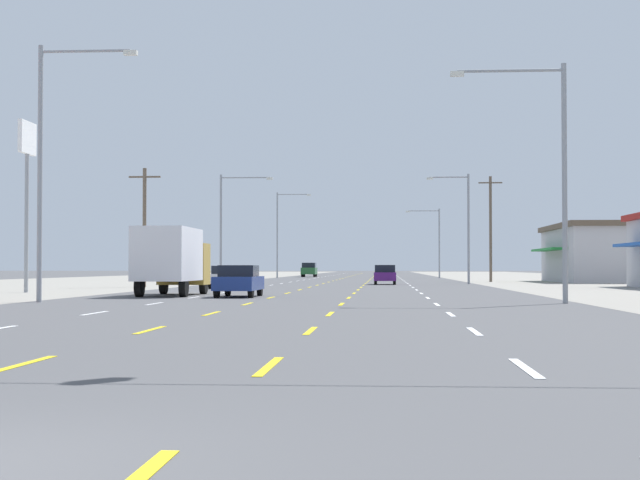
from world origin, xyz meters
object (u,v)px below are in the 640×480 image
object	(u,v)px
streetlight_left_row_2	(281,229)
streetlight_right_row_2	(435,237)
hatchback_inner_right_midfar	(385,275)
sedan_far_left_mid	(227,277)
suv_far_left_farther	(309,270)
pole_sign_left_row_1	(27,162)
sedan_inner_right_far	(384,272)
box_truck_far_left_near	(172,258)
streetlight_left_row_0	(49,154)
streetlight_right_row_1	(464,221)
sedan_inner_left_nearest	(239,280)
streetlight_left_row_1	(227,220)
streetlight_right_row_0	(552,162)

from	to	relation	value
streetlight_left_row_2	streetlight_right_row_2	size ratio (longest dim) A/B	1.25
hatchback_inner_right_midfar	streetlight_left_row_2	size ratio (longest dim) A/B	0.36
sedan_far_left_mid	suv_far_left_farther	bearing A→B (deg)	90.27
pole_sign_left_row_1	hatchback_inner_right_midfar	bearing A→B (deg)	52.96
sedan_inner_right_far	streetlight_left_row_2	distance (m)	14.61
box_truck_far_left_near	hatchback_inner_right_midfar	xyz separation A→B (m)	(10.25, 30.75, -1.05)
sedan_inner_right_far	suv_far_left_farther	size ratio (longest dim) A/B	0.92
hatchback_inner_right_midfar	streetlight_left_row_2	bearing A→B (deg)	106.34
box_truck_far_left_near	sedan_inner_right_far	size ratio (longest dim) A/B	1.60
streetlight_left_row_0	streetlight_right_row_1	distance (m)	46.54
sedan_inner_left_nearest	streetlight_left_row_0	world-z (taller)	streetlight_left_row_0
sedan_inner_left_nearest	box_truck_far_left_near	bearing A→B (deg)	154.92
sedan_inner_right_far	streetlight_left_row_0	distance (m)	89.23
suv_far_left_farther	streetlight_right_row_1	distance (m)	58.38
hatchback_inner_right_midfar	streetlight_left_row_0	xyz separation A→B (m)	(-13.15, -39.73, 5.03)
hatchback_inner_right_midfar	streetlight_right_row_1	bearing A→B (deg)	21.14
pole_sign_left_row_1	suv_far_left_farther	bearing A→B (deg)	84.00
streetlight_left_row_1	pole_sign_left_row_1	bearing A→B (deg)	-102.66
hatchback_inner_right_midfar	sedan_inner_left_nearest	bearing A→B (deg)	-101.77
sedan_inner_right_far	streetlight_right_row_0	bearing A→B (deg)	-85.87
streetlight_right_row_0	streetlight_left_row_2	world-z (taller)	streetlight_left_row_2
sedan_far_left_mid	suv_far_left_farther	size ratio (longest dim) A/B	0.92
sedan_inner_right_far	streetlight_right_row_0	distance (m)	88.47
sedan_inner_left_nearest	streetlight_left_row_1	bearing A→B (deg)	100.22
streetlight_left_row_2	streetlight_right_row_0	bearing A→B (deg)	-77.06
hatchback_inner_right_midfar	streetlight_left_row_1	size ratio (longest dim) A/B	0.43
streetlight_right_row_0	streetlight_left_row_0	bearing A→B (deg)	180.00
streetlight_right_row_1	streetlight_left_row_0	bearing A→B (deg)	-114.88
sedan_inner_left_nearest	streetlight_right_row_0	size ratio (longest dim) A/B	0.49
streetlight_left_row_1	streetlight_left_row_2	world-z (taller)	streetlight_left_row_2
streetlight_left_row_0	streetlight_left_row_2	xyz separation A→B (m)	(0.04, 84.44, 0.40)
sedan_far_left_mid	pole_sign_left_row_1	world-z (taller)	pole_sign_left_row_1
suv_far_left_farther	streetlight_right_row_0	size ratio (longest dim) A/B	0.54
suv_far_left_farther	streetlight_right_row_2	xyz separation A→B (m)	(16.84, -13.49, 4.06)
sedan_inner_right_far	suv_far_left_farther	bearing A→B (deg)	136.87
streetlight_left_row_0	streetlight_right_row_2	distance (m)	86.65
pole_sign_left_row_1	streetlight_right_row_1	world-z (taller)	pole_sign_left_row_1
sedan_far_left_mid	sedan_inner_right_far	bearing A→B (deg)	80.90
hatchback_inner_right_midfar	suv_far_left_farther	size ratio (longest dim) A/B	0.80
sedan_inner_left_nearest	streetlight_right_row_0	world-z (taller)	streetlight_right_row_0
sedan_inner_right_far	pole_sign_left_row_1	distance (m)	76.76
sedan_far_left_mid	sedan_inner_right_far	world-z (taller)	same
streetlight_left_row_1	streetlight_right_row_1	size ratio (longest dim) A/B	1.01
pole_sign_left_row_1	streetlight_left_row_0	bearing A→B (deg)	-66.24
suv_far_left_farther	sedan_far_left_mid	bearing A→B (deg)	-89.73
streetlight_right_row_0	streetlight_right_row_2	bearing A→B (deg)	90.00
hatchback_inner_right_midfar	streetlight_left_row_2	distance (m)	46.90
suv_far_left_farther	streetlight_left_row_2	distance (m)	14.68
hatchback_inner_right_midfar	streetlight_right_row_1	size ratio (longest dim) A/B	0.44
streetlight_left_row_2	hatchback_inner_right_midfar	bearing A→B (deg)	-73.66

